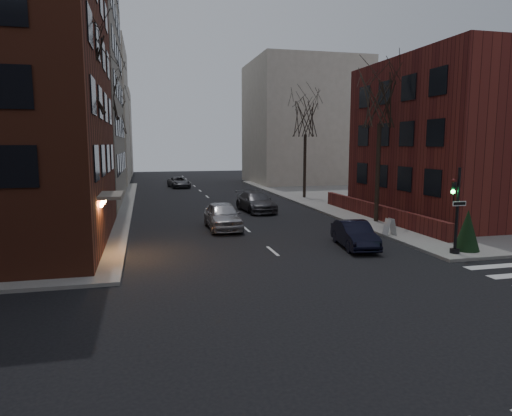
# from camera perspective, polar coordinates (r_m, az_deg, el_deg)

# --- Properties ---
(ground) EXTENTS (160.00, 160.00, 0.00)m
(ground) POSITION_cam_1_polar(r_m,az_deg,el_deg) (12.01, 18.71, -18.13)
(ground) COLOR black
(ground) RESTS_ON ground
(sidewalk_far_right) EXTENTS (44.00, 44.00, 0.15)m
(sidewalk_far_right) POSITION_cam_1_polar(r_m,az_deg,el_deg) (52.65, 28.02, 1.47)
(sidewalk_far_right) COLOR gray
(sidewalk_far_right) RESTS_ON ground
(building_left_tan) EXTENTS (18.00, 18.00, 28.00)m
(building_left_tan) POSITION_cam_1_polar(r_m,az_deg,el_deg) (45.28, -29.09, 18.23)
(building_left_tan) COLOR gray
(building_left_tan) RESTS_ON ground
(building_right_brick) EXTENTS (12.00, 14.00, 11.00)m
(building_right_brick) POSITION_cam_1_polar(r_m,az_deg,el_deg) (35.92, 25.26, 7.72)
(building_right_brick) COLOR maroon
(building_right_brick) RESTS_ON ground
(low_wall_right) EXTENTS (0.35, 16.00, 1.00)m
(low_wall_right) POSITION_cam_1_polar(r_m,az_deg,el_deg) (32.24, 14.72, -0.39)
(low_wall_right) COLOR maroon
(low_wall_right) RESTS_ON sidewalk_far_right
(building_distant_la) EXTENTS (14.00, 16.00, 18.00)m
(building_distant_la) POSITION_cam_1_polar(r_m,az_deg,el_deg) (64.77, -22.10, 10.78)
(building_distant_la) COLOR beige
(building_distant_la) RESTS_ON ground
(building_distant_ra) EXTENTS (14.00, 14.00, 16.00)m
(building_distant_ra) POSITION_cam_1_polar(r_m,az_deg,el_deg) (62.70, 5.95, 10.51)
(building_distant_ra) COLOR beige
(building_distant_ra) RESTS_ON ground
(building_distant_lb) EXTENTS (10.00, 12.00, 14.00)m
(building_distant_lb) POSITION_cam_1_polar(r_m,az_deg,el_deg) (81.35, -18.89, 8.84)
(building_distant_lb) COLOR beige
(building_distant_lb) RESTS_ON ground
(traffic_signal) EXTENTS (0.76, 0.44, 4.00)m
(traffic_signal) POSITION_cam_1_polar(r_m,az_deg,el_deg) (23.00, 23.69, -0.92)
(traffic_signal) COLOR black
(traffic_signal) RESTS_ON sidewalk_far_right
(tree_left_a) EXTENTS (4.18, 4.18, 10.26)m
(tree_left_a) POSITION_cam_1_polar(r_m,az_deg,el_deg) (23.43, -21.31, 15.48)
(tree_left_a) COLOR #2D231C
(tree_left_a) RESTS_ON sidewalk_far_left
(tree_left_b) EXTENTS (4.40, 4.40, 10.80)m
(tree_left_b) POSITION_cam_1_polar(r_m,az_deg,el_deg) (35.34, -18.77, 13.61)
(tree_left_b) COLOR #2D231C
(tree_left_b) RESTS_ON sidewalk_far_left
(tree_left_c) EXTENTS (3.96, 3.96, 9.72)m
(tree_left_c) POSITION_cam_1_polar(r_m,az_deg,el_deg) (49.19, -17.31, 10.94)
(tree_left_c) COLOR #2D231C
(tree_left_c) RESTS_ON sidewalk_far_left
(tree_right_a) EXTENTS (3.96, 3.96, 9.72)m
(tree_right_a) POSITION_cam_1_polar(r_m,az_deg,el_deg) (30.93, 15.29, 12.96)
(tree_right_a) COLOR #2D231C
(tree_right_a) RESTS_ON sidewalk_far_right
(tree_right_b) EXTENTS (3.74, 3.74, 9.18)m
(tree_right_b) POSITION_cam_1_polar(r_m,az_deg,el_deg) (43.67, 6.20, 11.08)
(tree_right_b) COLOR #2D231C
(tree_right_b) RESTS_ON sidewalk_far_right
(streetlamp_near) EXTENTS (0.36, 0.36, 6.28)m
(streetlamp_near) POSITION_cam_1_polar(r_m,az_deg,el_deg) (31.12, -17.90, 5.83)
(streetlamp_near) COLOR black
(streetlamp_near) RESTS_ON sidewalk_far_left
(streetlamp_far) EXTENTS (0.36, 0.36, 6.28)m
(streetlamp_far) POSITION_cam_1_polar(r_m,az_deg,el_deg) (51.08, -16.32, 6.60)
(streetlamp_far) COLOR black
(streetlamp_far) RESTS_ON sidewalk_far_left
(parked_sedan) EXTENTS (1.95, 4.22, 1.34)m
(parked_sedan) POSITION_cam_1_polar(r_m,az_deg,el_deg) (23.58, 12.23, -3.27)
(parked_sedan) COLOR black
(parked_sedan) RESTS_ON ground
(car_lane_silver) EXTENTS (1.97, 4.87, 1.66)m
(car_lane_silver) POSITION_cam_1_polar(r_m,az_deg,el_deg) (28.16, -4.18, -0.96)
(car_lane_silver) COLOR #A5A4AA
(car_lane_silver) RESTS_ON ground
(car_lane_gray) EXTENTS (2.59, 5.39, 1.51)m
(car_lane_gray) POSITION_cam_1_polar(r_m,az_deg,el_deg) (35.38, -0.01, 0.78)
(car_lane_gray) COLOR #414045
(car_lane_gray) RESTS_ON ground
(car_lane_far) EXTENTS (2.75, 4.88, 1.29)m
(car_lane_far) POSITION_cam_1_polar(r_m,az_deg,el_deg) (55.75, -9.61, 3.19)
(car_lane_far) COLOR #45444A
(car_lane_far) RESTS_ON ground
(sandwich_board) EXTENTS (0.45, 0.60, 0.93)m
(sandwich_board) POSITION_cam_1_polar(r_m,az_deg,el_deg) (26.69, 16.37, -2.23)
(sandwich_board) COLOR silver
(sandwich_board) RESTS_ON sidewalk_far_right
(evergreen_shrub) EXTENTS (1.43, 1.43, 1.98)m
(evergreen_shrub) POSITION_cam_1_polar(r_m,az_deg,el_deg) (23.99, 24.92, -2.51)
(evergreen_shrub) COLOR black
(evergreen_shrub) RESTS_ON sidewalk_far_right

